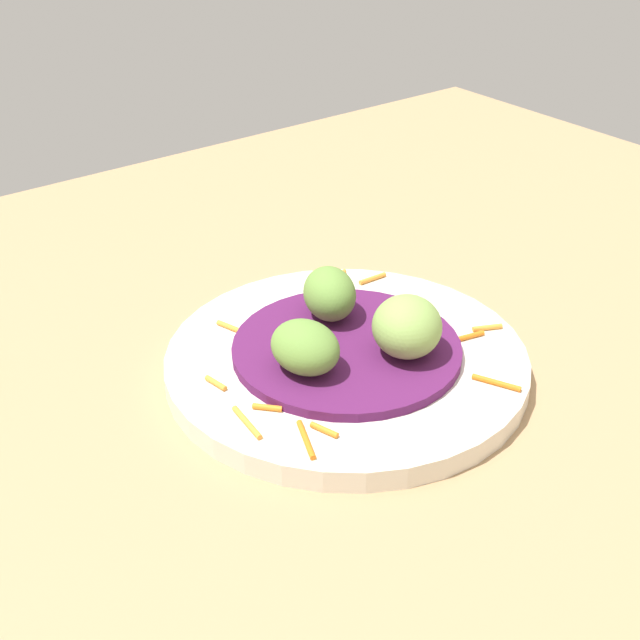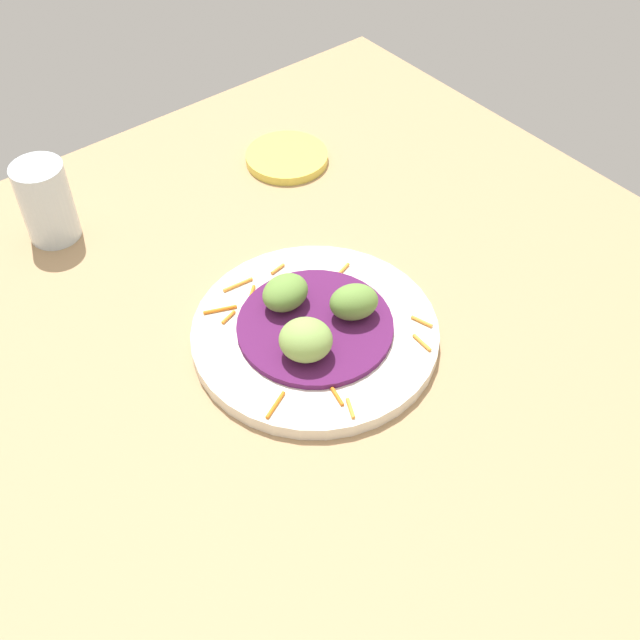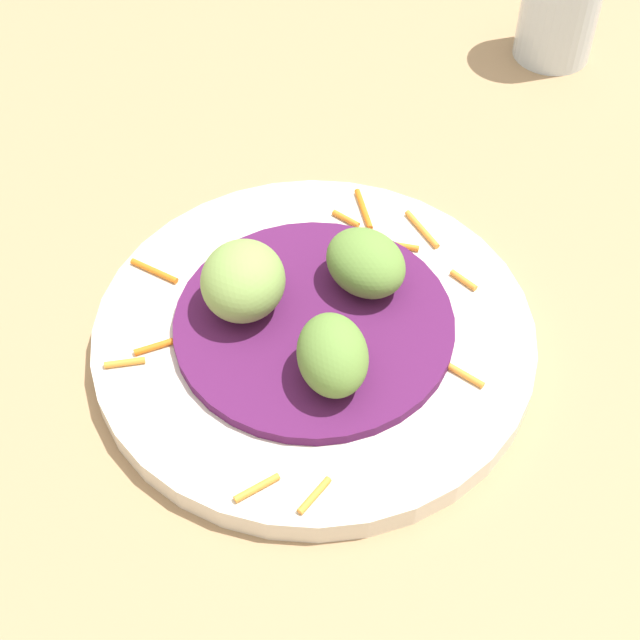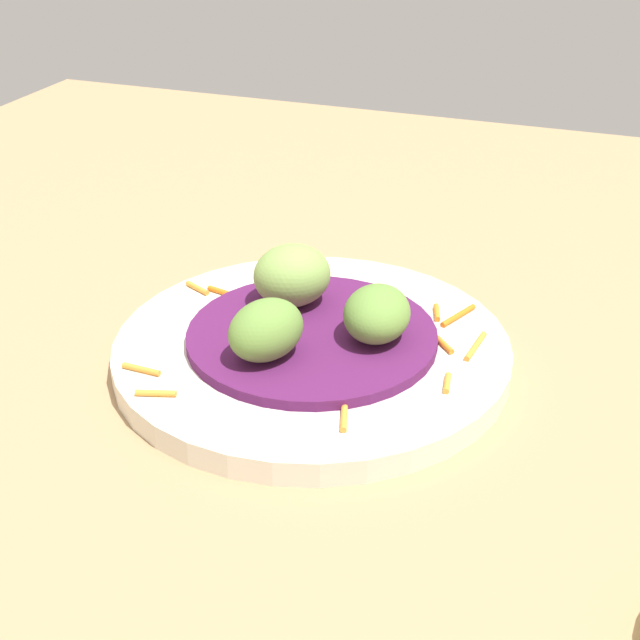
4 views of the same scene
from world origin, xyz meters
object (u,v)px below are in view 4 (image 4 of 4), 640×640
at_px(guac_scoop_left, 377,314).
at_px(guac_scoop_right, 266,330).
at_px(guac_scoop_center, 292,275).
at_px(main_plate, 312,351).

relative_size(guac_scoop_left, guac_scoop_right, 1.01).
bearing_deg(guac_scoop_center, guac_scoop_right, 99.14).
bearing_deg(guac_scoop_center, guac_scoop_left, 159.14).
xyz_separation_m(guac_scoop_center, guac_scoop_right, (-0.01, 0.08, -0.00)).
distance_m(guac_scoop_center, guac_scoop_right, 0.08).
distance_m(guac_scoop_left, guac_scoop_center, 0.08).
bearing_deg(guac_scoop_right, guac_scoop_left, -140.86).
height_order(guac_scoop_center, guac_scoop_right, guac_scoop_center).
distance_m(main_plate, guac_scoop_right, 0.06).
bearing_deg(guac_scoop_right, main_plate, -110.86).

